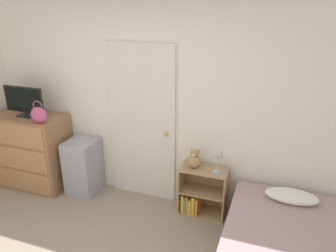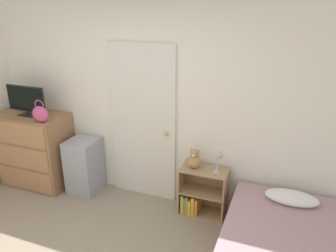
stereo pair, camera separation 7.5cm
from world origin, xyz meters
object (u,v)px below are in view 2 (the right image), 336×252
object	(u,v)px
handbag	(40,114)
teddy_bear	(194,160)
tv	(26,100)
desk_lamp	(219,158)
storage_bin	(84,166)
bookshelf	(199,195)
dresser	(36,149)

from	to	relation	value
handbag	teddy_bear	world-z (taller)	handbag
tv	handbag	xyz separation A→B (m)	(0.36, -0.15, -0.10)
tv	desk_lamp	distance (m)	2.65
teddy_bear	desk_lamp	size ratio (longest dim) A/B	0.86
teddy_bear	tv	bearing A→B (deg)	-176.47
tv	teddy_bear	size ratio (longest dim) A/B	2.45
storage_bin	bookshelf	distance (m)	1.63
tv	teddy_bear	distance (m)	2.38
dresser	handbag	xyz separation A→B (m)	(0.34, -0.17, 0.63)
handbag	teddy_bear	bearing A→B (deg)	8.62
teddy_bear	desk_lamp	distance (m)	0.31
bookshelf	teddy_bear	bearing A→B (deg)	-176.54
dresser	desk_lamp	distance (m)	2.61
handbag	teddy_bear	xyz separation A→B (m)	(1.96, 0.30, -0.43)
dresser	handbag	world-z (taller)	handbag
dresser	tv	xyz separation A→B (m)	(-0.01, -0.02, 0.73)
storage_bin	tv	bearing A→B (deg)	-173.71
storage_bin	teddy_bear	xyz separation A→B (m)	(1.55, 0.06, 0.34)
dresser	bookshelf	xyz separation A→B (m)	(2.38, 0.13, -0.27)
dresser	storage_bin	world-z (taller)	dresser
dresser	bookshelf	size ratio (longest dim) A/B	1.69
tv	handbag	distance (m)	0.40
tv	storage_bin	xyz separation A→B (m)	(0.76, 0.08, -0.88)
teddy_bear	desk_lamp	world-z (taller)	desk_lamp
bookshelf	teddy_bear	xyz separation A→B (m)	(-0.08, -0.00, 0.47)
handbag	tv	bearing A→B (deg)	156.60
teddy_bear	handbag	bearing A→B (deg)	-171.38
dresser	teddy_bear	distance (m)	2.31
dresser	teddy_bear	world-z (taller)	dresser
tv	bookshelf	xyz separation A→B (m)	(2.39, 0.15, -1.00)
desk_lamp	handbag	bearing A→B (deg)	-173.53
handbag	bookshelf	world-z (taller)	handbag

